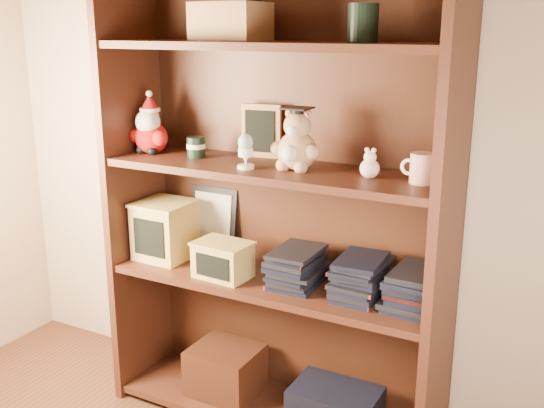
% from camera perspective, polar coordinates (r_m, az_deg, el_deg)
% --- Properties ---
extents(bookcase, '(1.20, 0.35, 1.60)m').
position_cam_1_polar(bookcase, '(2.19, 0.57, -0.72)').
color(bookcase, '#401F12').
rests_on(bookcase, ground).
extents(shelf_lower, '(1.14, 0.33, 0.02)m').
position_cam_1_polar(shelf_lower, '(2.23, 0.00, -7.02)').
color(shelf_lower, '#401F12').
rests_on(shelf_lower, ground).
extents(shelf_upper, '(1.14, 0.33, 0.02)m').
position_cam_1_polar(shelf_upper, '(2.11, 0.00, 3.08)').
color(shelf_upper, '#401F12').
rests_on(shelf_upper, ground).
extents(santa_plush, '(0.16, 0.12, 0.23)m').
position_cam_1_polar(santa_plush, '(2.36, -10.89, 6.56)').
color(santa_plush, '#A50F0F').
rests_on(santa_plush, shelf_upper).
extents(teachers_tin, '(0.07, 0.07, 0.07)m').
position_cam_1_polar(teachers_tin, '(2.25, -6.82, 5.09)').
color(teachers_tin, black).
rests_on(teachers_tin, shelf_upper).
extents(chalkboard_plaque, '(0.15, 0.09, 0.19)m').
position_cam_1_polar(chalkboard_plaque, '(2.24, -0.96, 6.49)').
color(chalkboard_plaque, '#9E7547').
rests_on(chalkboard_plaque, shelf_upper).
extents(egg_cup, '(0.06, 0.06, 0.12)m').
position_cam_1_polar(egg_cup, '(2.05, -2.38, 4.88)').
color(egg_cup, white).
rests_on(egg_cup, shelf_upper).
extents(grad_teddy_bear, '(0.17, 0.15, 0.21)m').
position_cam_1_polar(grad_teddy_bear, '(2.04, 2.18, 5.26)').
color(grad_teddy_bear, tan).
rests_on(grad_teddy_bear, shelf_upper).
extents(pink_figurine, '(0.06, 0.06, 0.10)m').
position_cam_1_polar(pink_figurine, '(1.96, 8.76, 3.40)').
color(pink_figurine, beige).
rests_on(pink_figurine, shelf_upper).
extents(teacher_mug, '(0.10, 0.07, 0.09)m').
position_cam_1_polar(teacher_mug, '(1.91, 13.25, 3.14)').
color(teacher_mug, silver).
rests_on(teacher_mug, shelf_upper).
extents(certificate_frame, '(0.20, 0.05, 0.25)m').
position_cam_1_polar(certificate_frame, '(2.45, -5.28, -1.45)').
color(certificate_frame, black).
rests_on(certificate_frame, shelf_lower).
extents(treats_box, '(0.20, 0.20, 0.22)m').
position_cam_1_polar(treats_box, '(2.42, -9.57, -2.26)').
color(treats_box, tan).
rests_on(treats_box, shelf_lower).
extents(pencils_box, '(0.20, 0.15, 0.13)m').
position_cam_1_polar(pencils_box, '(2.22, -4.44, -4.97)').
color(pencils_box, tan).
rests_on(pencils_box, shelf_lower).
extents(book_stack_left, '(0.14, 0.20, 0.13)m').
position_cam_1_polar(book_stack_left, '(2.16, 2.33, -5.62)').
color(book_stack_left, black).
rests_on(book_stack_left, shelf_lower).
extents(book_stack_mid, '(0.14, 0.20, 0.14)m').
position_cam_1_polar(book_stack_mid, '(2.07, 7.97, -6.44)').
color(book_stack_mid, black).
rests_on(book_stack_mid, shelf_lower).
extents(book_stack_right, '(0.14, 0.20, 0.13)m').
position_cam_1_polar(book_stack_right, '(2.03, 12.64, -7.44)').
color(book_stack_right, black).
rests_on(book_stack_right, shelf_lower).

